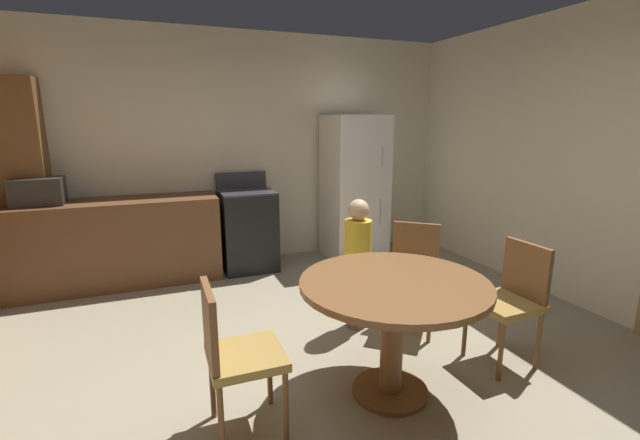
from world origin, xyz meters
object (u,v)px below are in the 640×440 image
at_px(microwave, 38,191).
at_px(chair_west, 233,350).
at_px(person_child, 358,261).
at_px(chair_east, 512,295).
at_px(refrigerator, 354,188).
at_px(oven_range, 248,229).
at_px(dining_table, 393,306).
at_px(chair_northeast, 413,269).

distance_m(microwave, chair_west, 3.06).
relative_size(microwave, chair_west, 0.51).
xyz_separation_m(microwave, person_child, (2.54, -1.80, -0.45)).
bearing_deg(chair_west, chair_east, 1.01).
bearing_deg(microwave, refrigerator, -0.86).
distance_m(refrigerator, person_child, 1.95).
relative_size(refrigerator, person_child, 1.61).
relative_size(microwave, person_child, 0.40).
relative_size(oven_range, chair_west, 1.26).
bearing_deg(person_child, refrigerator, 167.79).
distance_m(microwave, person_child, 3.14).
distance_m(dining_table, chair_east, 0.98).
relative_size(chair_east, person_child, 0.80).
relative_size(chair_northeast, person_child, 0.80).
distance_m(oven_range, chair_northeast, 2.18).
xyz_separation_m(chair_northeast, person_child, (-0.43, 0.16, 0.08)).
xyz_separation_m(chair_west, chair_east, (1.95, 0.02, 0.00)).
height_order(microwave, dining_table, microwave).
distance_m(chair_northeast, chair_east, 0.79).
relative_size(microwave, chair_east, 0.51).
xyz_separation_m(oven_range, chair_northeast, (0.96, -1.96, 0.03)).
bearing_deg(chair_west, refrigerator, 53.35).
bearing_deg(chair_northeast, dining_table, -0.00).
height_order(oven_range, refrigerator, refrigerator).
relative_size(refrigerator, chair_east, 2.02).
height_order(refrigerator, chair_east, refrigerator).
bearing_deg(chair_northeast, person_child, -69.58).
bearing_deg(chair_northeast, refrigerator, -150.59).
height_order(refrigerator, microwave, refrigerator).
height_order(refrigerator, chair_northeast, refrigerator).
xyz_separation_m(microwave, chair_northeast, (2.97, -1.96, -0.53)).
distance_m(oven_range, chair_west, 2.78).
height_order(dining_table, chair_northeast, chair_northeast).
distance_m(chair_east, person_child, 1.17).
distance_m(dining_table, chair_west, 0.98).
bearing_deg(chair_west, microwave, 117.10).
height_order(dining_table, chair_east, chair_east).
bearing_deg(chair_west, person_child, 37.53).
xyz_separation_m(refrigerator, dining_table, (-1.01, -2.65, -0.28)).
xyz_separation_m(oven_range, chair_east, (1.30, -2.68, 0.03)).
bearing_deg(chair_northeast, microwave, -82.76).
distance_m(refrigerator, chair_northeast, 1.98).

